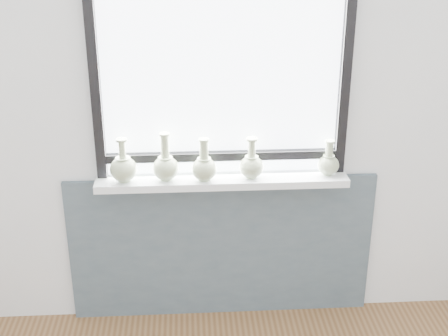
{
  "coord_description": "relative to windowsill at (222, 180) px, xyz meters",
  "views": [
    {
      "loc": [
        -0.17,
        -1.26,
        2.24
      ],
      "look_at": [
        0.0,
        1.55,
        1.02
      ],
      "focal_mm": 50.0,
      "sensor_mm": 36.0,
      "label": 1
    }
  ],
  "objects": [
    {
      "name": "back_wall",
      "position": [
        0.0,
        0.1,
        0.42
      ],
      "size": [
        3.6,
        0.02,
        2.6
      ],
      "primitive_type": "cube",
      "color": "silver",
      "rests_on": "ground"
    },
    {
      "name": "apron_panel",
      "position": [
        0.0,
        0.07,
        -0.45
      ],
      "size": [
        1.7,
        0.03,
        0.86
      ],
      "primitive_type": "cube",
      "color": "#48565F",
      "rests_on": "ground"
    },
    {
      "name": "windowsill",
      "position": [
        0.0,
        0.0,
        0.0
      ],
      "size": [
        1.32,
        0.18,
        0.04
      ],
      "primitive_type": "cube",
      "color": "silver",
      "rests_on": "apron_panel"
    },
    {
      "name": "window",
      "position": [
        0.0,
        0.06,
        0.56
      ],
      "size": [
        1.3,
        0.06,
        1.05
      ],
      "color": "black",
      "rests_on": "windowsill"
    },
    {
      "name": "vase_a",
      "position": [
        -0.51,
        -0.01,
        0.09
      ],
      "size": [
        0.14,
        0.14,
        0.23
      ],
      "rotation": [
        0.0,
        0.0,
        -0.42
      ],
      "color": "#ABBD92",
      "rests_on": "windowsill"
    },
    {
      "name": "vase_b",
      "position": [
        -0.29,
        -0.01,
        0.1
      ],
      "size": [
        0.14,
        0.14,
        0.25
      ],
      "rotation": [
        0.0,
        0.0,
        -0.1
      ],
      "color": "#ABBD92",
      "rests_on": "windowsill"
    },
    {
      "name": "vase_c",
      "position": [
        -0.09,
        -0.03,
        0.09
      ],
      "size": [
        0.13,
        0.13,
        0.23
      ],
      "rotation": [
        0.0,
        0.0,
        -0.38
      ],
      "color": "#ABBD92",
      "rests_on": "windowsill"
    },
    {
      "name": "vase_d",
      "position": [
        0.15,
        -0.01,
        0.09
      ],
      "size": [
        0.13,
        0.13,
        0.22
      ],
      "rotation": [
        0.0,
        0.0,
        -0.08
      ],
      "color": "#ABBD92",
      "rests_on": "windowsill"
    },
    {
      "name": "vase_e",
      "position": [
        0.56,
        0.0,
        0.08
      ],
      "size": [
        0.11,
        0.11,
        0.19
      ],
      "rotation": [
        0.0,
        0.0,
        0.4
      ],
      "color": "#ABBD92",
      "rests_on": "windowsill"
    }
  ]
}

